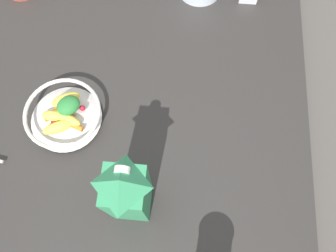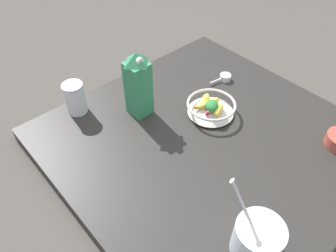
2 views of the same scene
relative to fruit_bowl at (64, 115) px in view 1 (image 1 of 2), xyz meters
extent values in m
plane|color=#4C4742|center=(-0.10, -0.08, -0.08)|extent=(6.00, 6.00, 0.00)
cube|color=#2D2B28|center=(-0.10, -0.08, -0.06)|extent=(1.04, 1.04, 0.04)
cylinder|color=silver|center=(0.00, 0.00, -0.03)|extent=(0.10, 0.10, 0.01)
cone|color=silver|center=(0.00, 0.00, -0.01)|extent=(0.18, 0.18, 0.04)
torus|color=silver|center=(0.00, 0.00, 0.01)|extent=(0.19, 0.19, 0.01)
ellipsoid|color=#EFD64C|center=(0.00, 0.04, 0.01)|extent=(0.08, 0.06, 0.03)
ellipsoid|color=#EFD64C|center=(0.02, 0.01, 0.01)|extent=(0.06, 0.03, 0.03)
ellipsoid|color=#EFD64C|center=(0.00, -0.04, 0.01)|extent=(0.08, 0.06, 0.03)
ellipsoid|color=#EFD64C|center=(-0.01, 0.01, 0.01)|extent=(0.09, 0.05, 0.03)
cylinder|color=orange|center=(0.00, 0.00, 0.00)|extent=(0.06, 0.03, 0.02)
cylinder|color=orange|center=(-0.03, 0.03, 0.00)|extent=(0.05, 0.03, 0.01)
cylinder|color=orange|center=(0.02, 0.01, 0.00)|extent=(0.05, 0.04, 0.02)
sphere|color=red|center=(0.00, 0.00, 0.00)|extent=(0.02, 0.02, 0.02)
sphere|color=red|center=(0.02, 0.02, 0.00)|extent=(0.01, 0.01, 0.01)
sphere|color=red|center=(-0.04, -0.02, 0.00)|extent=(0.02, 0.02, 0.02)
ellipsoid|color=#2D7F38|center=(-0.02, -0.02, 0.03)|extent=(0.08, 0.08, 0.03)
cube|color=#338C59|center=(-0.20, 0.19, 0.08)|extent=(0.08, 0.08, 0.22)
pyramid|color=#338C59|center=(-0.20, 0.19, 0.21)|extent=(0.08, 0.08, 0.04)
cylinder|color=white|center=(-0.20, 0.17, 0.21)|extent=(0.03, 0.01, 0.03)
camera|label=1|loc=(-0.29, 0.29, 0.75)|focal=35.00mm
camera|label=2|loc=(-0.76, -0.60, 0.83)|focal=35.00mm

